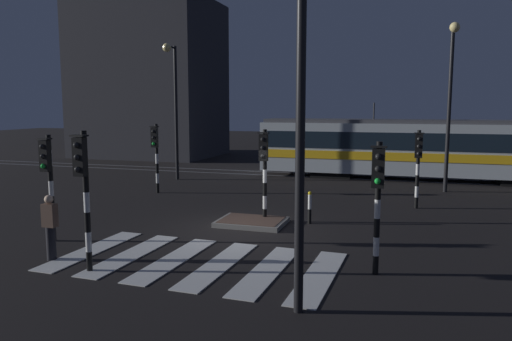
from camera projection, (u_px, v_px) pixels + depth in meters
name	position (u px, v px, depth m)	size (l,w,h in m)	color
ground_plane	(240.00, 231.00, 15.65)	(120.00, 120.00, 0.00)	black
rail_near	(313.00, 177.00, 27.38)	(80.00, 0.12, 0.03)	#59595E
rail_far	(318.00, 174.00, 28.74)	(80.00, 0.12, 0.03)	#59595E
crosswalk_zebra	(196.00, 262.00, 12.47)	(7.19, 4.11, 0.02)	silver
traffic_island	(252.00, 222.00, 16.45)	(2.23, 1.69, 0.18)	slate
traffic_light_corner_far_left	(156.00, 148.00, 22.15)	(0.36, 0.42, 3.16)	black
traffic_light_corner_near_left	(48.00, 172.00, 14.11)	(0.36, 0.42, 3.14)	black
traffic_light_corner_far_right	(418.00, 157.00, 18.74)	(0.36, 0.42, 3.05)	black
traffic_light_median_centre	(264.00, 162.00, 16.50)	(0.36, 0.42, 3.18)	black
traffic_light_kerb_mid_left	(83.00, 180.00, 11.43)	(0.36, 0.42, 3.39)	black
traffic_light_corner_near_right	(378.00, 188.00, 11.24)	(0.36, 0.42, 3.15)	black
street_lamp_near_kerb	(298.00, 67.00, 8.64)	(0.44, 1.21, 7.33)	black
street_lamp_trackside_left	(174.00, 95.00, 25.80)	(0.44, 1.21, 7.14)	black
street_lamp_trackside_right	(451.00, 88.00, 21.92)	(0.44, 1.21, 7.53)	black
tram	(423.00, 148.00, 26.11)	(17.65, 2.58, 4.15)	#B2BCC1
pedestrian_waiting_at_kerb	(50.00, 227.00, 12.54)	(0.36, 0.24, 1.71)	black
bollard_island_edge	(310.00, 207.00, 16.51)	(0.12, 0.12, 1.11)	black
building_backdrop	(150.00, 80.00, 38.88)	(10.44, 8.00, 12.05)	#2D2D33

